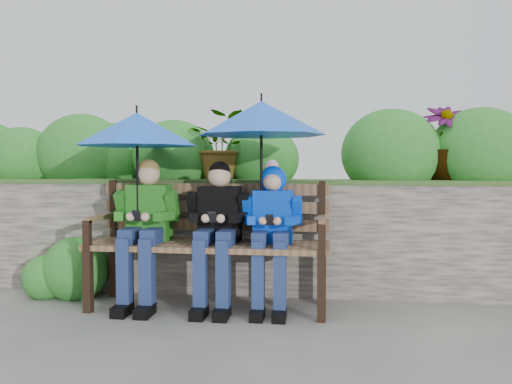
# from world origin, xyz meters

# --- Properties ---
(ground) EXTENTS (60.00, 60.00, 0.00)m
(ground) POSITION_xyz_m (0.00, 0.00, 0.00)
(ground) COLOR #595957
(ground) RESTS_ON ground
(garden_backdrop) EXTENTS (8.00, 2.89, 1.80)m
(garden_backdrop) POSITION_xyz_m (-0.01, 1.58, 0.64)
(garden_backdrop) COLOR #53504B
(garden_backdrop) RESTS_ON ground
(park_bench) EXTENTS (1.95, 0.57, 1.03)m
(park_bench) POSITION_xyz_m (-0.40, 0.25, 0.59)
(park_bench) COLOR black
(park_bench) RESTS_ON ground
(boy_left) EXTENTS (0.52, 0.60, 1.21)m
(boy_left) POSITION_xyz_m (-0.92, 0.15, 0.69)
(boy_left) COLOR #29761A
(boy_left) RESTS_ON ground
(boy_middle) EXTENTS (0.50, 0.58, 1.19)m
(boy_middle) POSITION_xyz_m (-0.32, 0.15, 0.68)
(boy_middle) COLOR black
(boy_middle) RESTS_ON ground
(boy_right) EXTENTS (0.47, 0.57, 1.16)m
(boy_right) POSITION_xyz_m (0.12, 0.17, 0.70)
(boy_right) COLOR #0323CE
(boy_right) RESTS_ON ground
(umbrella_left) EXTENTS (1.00, 1.00, 0.90)m
(umbrella_left) POSITION_xyz_m (-0.99, 0.16, 1.45)
(umbrella_left) COLOR blue
(umbrella_left) RESTS_ON ground
(umbrella_right) EXTENTS (1.04, 1.04, 0.96)m
(umbrella_right) POSITION_xyz_m (0.03, 0.20, 1.53)
(umbrella_right) COLOR blue
(umbrella_right) RESTS_ON ground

